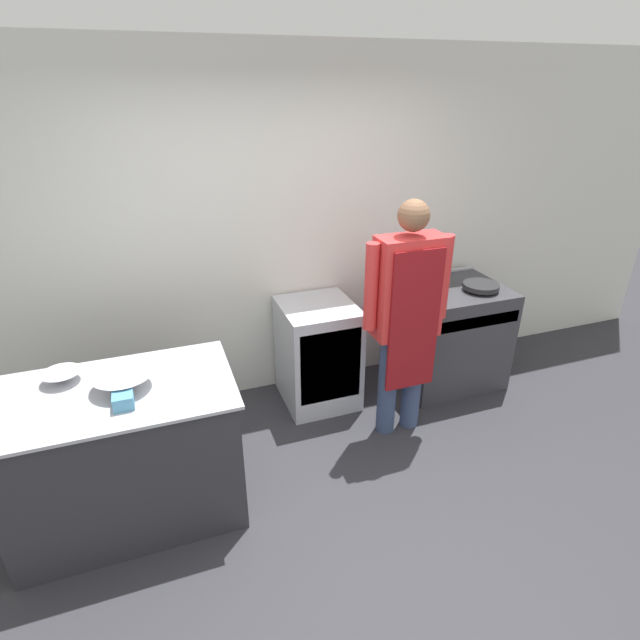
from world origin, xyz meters
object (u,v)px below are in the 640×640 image
(stove, at_px, (448,334))
(stock_pot, at_px, (427,269))
(fridge_unit, at_px, (318,354))
(person_cook, at_px, (407,309))
(mixing_bowl, at_px, (123,381))
(plastic_tub, at_px, (123,401))
(saute_pan, at_px, (481,286))

(stove, height_order, stock_pot, stock_pot)
(fridge_unit, height_order, person_cook, person_cook)
(fridge_unit, xyz_separation_m, stock_pot, (0.98, 0.05, 0.59))
(person_cook, bearing_deg, fridge_unit, 127.82)
(stove, relative_size, mixing_bowl, 2.69)
(mixing_bowl, distance_m, plastic_tub, 0.20)
(fridge_unit, bearing_deg, mixing_bowl, -151.74)
(person_cook, bearing_deg, saute_pan, 22.55)
(plastic_tub, bearing_deg, person_cook, 11.42)
(saute_pan, bearing_deg, person_cook, -157.45)
(mixing_bowl, relative_size, saute_pan, 1.14)
(stove, relative_size, fridge_unit, 1.04)
(mixing_bowl, height_order, saute_pan, mixing_bowl)
(mixing_bowl, height_order, stock_pot, stock_pot)
(saute_pan, bearing_deg, stock_pot, 145.35)
(stove, bearing_deg, stock_pot, 146.62)
(saute_pan, bearing_deg, fridge_unit, 171.30)
(fridge_unit, bearing_deg, stove, -3.96)
(fridge_unit, bearing_deg, stock_pot, 2.68)
(person_cook, xyz_separation_m, plastic_tub, (-1.86, -0.38, -0.08))
(fridge_unit, bearing_deg, saute_pan, -8.70)
(fridge_unit, xyz_separation_m, saute_pan, (1.34, -0.21, 0.49))
(person_cook, distance_m, plastic_tub, 1.90)
(fridge_unit, height_order, saute_pan, saute_pan)
(person_cook, distance_m, saute_pan, 0.97)
(plastic_tub, bearing_deg, fridge_unit, 34.02)
(stock_pot, bearing_deg, plastic_tub, -157.33)
(fridge_unit, xyz_separation_m, person_cook, (0.45, -0.58, 0.57))
(person_cook, bearing_deg, mixing_bowl, -174.46)
(person_cook, relative_size, plastic_tub, 16.87)
(stove, xyz_separation_m, person_cook, (-0.72, -0.50, 0.56))
(stove, xyz_separation_m, stock_pot, (-0.19, 0.13, 0.58))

